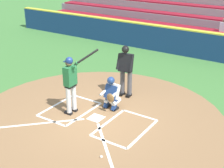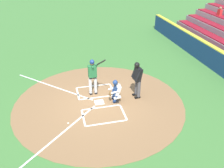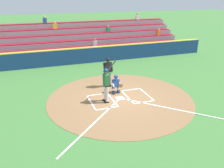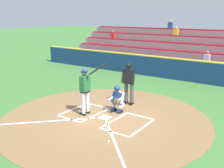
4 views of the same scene
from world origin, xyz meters
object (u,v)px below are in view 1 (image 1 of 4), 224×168
baseball (101,157)px  plate_umpire (126,67)px  catcher (112,92)px  batter (71,81)px

baseball → plate_umpire: bearing=-68.2°
baseball → catcher: bearing=-62.1°
catcher → baseball: size_ratio=15.27×
plate_umpire → baseball: size_ratio=25.20×
batter → plate_umpire: bearing=-110.4°
catcher → plate_umpire: plate_umpire is taller
plate_umpire → baseball: 3.87m
catcher → batter: bearing=45.7°
catcher → plate_umpire: bearing=-82.7°
catcher → baseball: (-1.25, 2.36, -0.55)m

